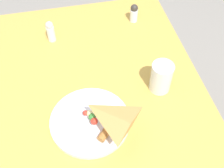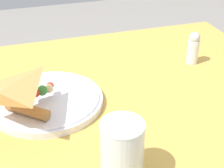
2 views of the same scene
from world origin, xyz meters
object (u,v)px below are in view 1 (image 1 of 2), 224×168
plate_pizza (90,120)px  milk_glass (161,77)px  dining_table (101,137)px  salt_shaker (51,31)px  pepper_shaker (134,13)px

plate_pizza → milk_glass: bearing=-70.7°
dining_table → plate_pizza: plate_pizza is taller
salt_shaker → pepper_shaker: bearing=-82.0°
dining_table → salt_shaker: bearing=15.2°
plate_pizza → pepper_shaker: pepper_shaker is taller
plate_pizza → milk_glass: 0.28m
dining_table → salt_shaker: (0.43, 0.12, 0.14)m
salt_shaker → pepper_shaker: (0.05, -0.36, -0.01)m
dining_table → plate_pizza: size_ratio=5.02×
plate_pizza → salt_shaker: size_ratio=2.80×
plate_pizza → pepper_shaker: size_ratio=3.14×
milk_glass → plate_pizza: bearing=109.3°
milk_glass → dining_table: bearing=113.1°
plate_pizza → salt_shaker: bearing=11.9°
dining_table → milk_glass: (0.10, -0.23, 0.15)m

